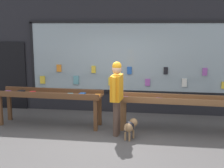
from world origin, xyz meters
name	(u,v)px	position (x,y,z in m)	size (l,w,h in m)	color
ground_plane	(105,139)	(0.00, 0.00, 0.00)	(40.00, 40.00, 0.00)	#474444
shopfront_facade	(119,55)	(0.01, 2.39, 1.74)	(8.79, 0.29, 3.51)	black
display_table_left	(49,97)	(-1.61, 0.81, 0.76)	(2.79, 0.74, 0.94)	brown
display_table_right	(175,103)	(1.61, 0.81, 0.71)	(2.79, 0.68, 0.88)	brown
person_browsing	(117,92)	(0.22, 0.32, 1.06)	(0.27, 0.69, 1.78)	#4C382D
small_dog	(130,126)	(0.57, 0.10, 0.31)	(0.34, 0.54, 0.44)	#99724C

